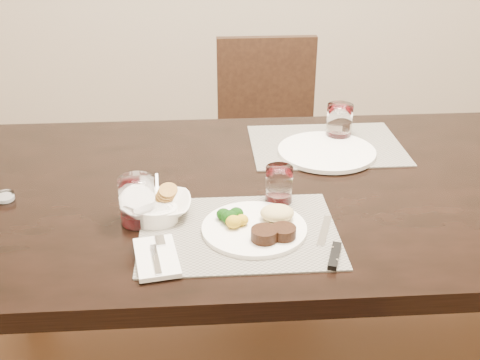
{
  "coord_description": "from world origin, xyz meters",
  "views": [
    {
      "loc": [
        -0.29,
        -1.43,
        1.49
      ],
      "look_at": [
        -0.19,
        -0.11,
        0.82
      ],
      "focal_mm": 45.0,
      "sensor_mm": 36.0,
      "label": 1
    }
  ],
  "objects": [
    {
      "name": "placemat_far",
      "position": [
        0.1,
        0.25,
        0.75
      ],
      "size": [
        0.46,
        0.34,
        0.0
      ],
      "primitive_type": "cube",
      "color": "slate",
      "rests_on": "dining_table"
    },
    {
      "name": "chair_far",
      "position": [
        0.0,
        0.93,
        0.5
      ],
      "size": [
        0.42,
        0.42,
        0.9
      ],
      "color": "black",
      "rests_on": "ground"
    },
    {
      "name": "dinner_plate",
      "position": [
        -0.16,
        -0.24,
        0.77
      ],
      "size": [
        0.25,
        0.25,
        0.04
      ],
      "rotation": [
        0.0,
        0.0,
        0.28
      ],
      "color": "white",
      "rests_on": "placemat_near"
    },
    {
      "name": "wine_glass_far",
      "position": [
        0.15,
        0.3,
        0.8
      ],
      "size": [
        0.08,
        0.08,
        0.11
      ],
      "rotation": [
        0.0,
        0.0,
        0.38
      ],
      "color": "silver",
      "rests_on": "placemat_far"
    },
    {
      "name": "steak_knife",
      "position": [
        -0.01,
        -0.34,
        0.76
      ],
      "size": [
        0.06,
        0.23,
        0.01
      ],
      "rotation": [
        0.0,
        0.0,
        -0.33
      ],
      "color": "silver",
      "rests_on": "placemat_near"
    },
    {
      "name": "wine_glass_near",
      "position": [
        -0.09,
        -0.1,
        0.8
      ],
      "size": [
        0.07,
        0.07,
        0.09
      ],
      "rotation": [
        0.0,
        0.0,
        0.15
      ],
      "color": "silver",
      "rests_on": "placemat_near"
    },
    {
      "name": "cracker_bowl",
      "position": [
        -0.39,
        -0.14,
        0.77
      ],
      "size": [
        0.15,
        0.15,
        0.07
      ],
      "rotation": [
        0.0,
        0.0,
        -0.01
      ],
      "color": "white",
      "rests_on": "placemat_near"
    },
    {
      "name": "napkin_fork",
      "position": [
        -0.39,
        -0.34,
        0.76
      ],
      "size": [
        0.11,
        0.17,
        0.02
      ],
      "rotation": [
        0.0,
        0.0,
        0.17
      ],
      "color": "white",
      "rests_on": "placemat_near"
    },
    {
      "name": "salt_cellar",
      "position": [
        -0.79,
        -0.04,
        0.76
      ],
      "size": [
        0.05,
        0.05,
        0.02
      ],
      "rotation": [
        0.0,
        0.0,
        0.05
      ],
      "color": "silver",
      "rests_on": "dining_table"
    },
    {
      "name": "dining_table",
      "position": [
        0.0,
        0.0,
        0.67
      ],
      "size": [
        2.0,
        1.0,
        0.75
      ],
      "color": "black",
      "rests_on": "ground"
    },
    {
      "name": "placemat_near",
      "position": [
        -0.21,
        -0.24,
        0.75
      ],
      "size": [
        0.46,
        0.34,
        0.0
      ],
      "primitive_type": "cube",
      "color": "slate",
      "rests_on": "dining_table"
    },
    {
      "name": "sauce_ramekin",
      "position": [
        -0.4,
        -0.18,
        0.78
      ],
      "size": [
        0.1,
        0.15,
        0.08
      ],
      "rotation": [
        0.0,
        0.0,
        0.05
      ],
      "color": "white",
      "rests_on": "placemat_near"
    },
    {
      "name": "wine_glass_side",
      "position": [
        -0.44,
        -0.17,
        0.8
      ],
      "size": [
        0.08,
        0.08,
        0.12
      ],
      "rotation": [
        0.0,
        0.0,
        -0.19
      ],
      "color": "silver",
      "rests_on": "dining_table"
    },
    {
      "name": "far_plate",
      "position": [
        0.09,
        0.18,
        0.76
      ],
      "size": [
        0.29,
        0.29,
        0.01
      ],
      "primitive_type": "cylinder",
      "color": "white",
      "rests_on": "placemat_far"
    }
  ]
}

